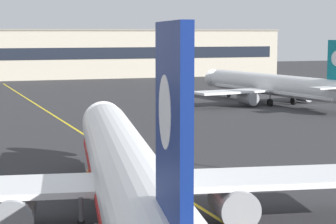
{
  "coord_description": "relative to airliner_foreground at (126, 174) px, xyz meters",
  "views": [
    {
      "loc": [
        -13.79,
        -26.45,
        11.3
      ],
      "look_at": [
        -1.94,
        9.58,
        6.59
      ],
      "focal_mm": 68.66,
      "sensor_mm": 36.0,
      "label": 1
    }
  ],
  "objects": [
    {
      "name": "taxiway_centreline",
      "position": [
        4.95,
        21.98,
        -3.37
      ],
      "size": [
        8.64,
        179.82,
        0.01
      ],
      "primitive_type": "cube",
      "rotation": [
        0.0,
        0.0,
        0.05
      ],
      "color": "yellow",
      "rests_on": "ground"
    },
    {
      "name": "airliner_background",
      "position": [
        38.7,
        55.89,
        -0.4
      ],
      "size": [
        28.48,
        36.36,
        10.26
      ],
      "color": "white",
      "rests_on": "ground"
    },
    {
      "name": "safety_cone_by_nose_gear",
      "position": [
        0.89,
        15.6,
        -3.11
      ],
      "size": [
        0.44,
        0.44,
        0.55
      ],
      "color": "orange",
      "rests_on": "ground"
    },
    {
      "name": "terminal_building",
      "position": [
        16.07,
        125.49,
        2.7
      ],
      "size": [
        113.23,
        12.4,
        12.12
      ],
      "color": "#B2A893",
      "rests_on": "ground"
    },
    {
      "name": "airliner_foreground",
      "position": [
        0.0,
        0.0,
        0.0
      ],
      "size": [
        32.36,
        41.4,
        11.65
      ],
      "color": "white",
      "rests_on": "ground"
    }
  ]
}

